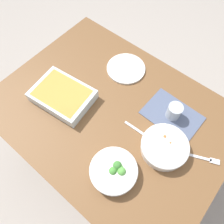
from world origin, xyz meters
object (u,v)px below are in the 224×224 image
at_px(drink_cup, 174,112).
at_px(side_plate, 126,69).
at_px(stew_bowl, 165,146).
at_px(baking_dish, 63,95).
at_px(spoon_by_stew, 144,135).
at_px(broccoli_bowl, 114,171).
at_px(fork_on_table, 203,158).

bearing_deg(drink_cup, side_plate, 166.61).
bearing_deg(side_plate, drink_cup, -13.39).
xyz_separation_m(stew_bowl, side_plate, (-0.43, 0.26, -0.03)).
bearing_deg(side_plate, baking_dish, -109.68).
distance_m(side_plate, spoon_by_stew, 0.42).
relative_size(baking_dish, drink_cup, 3.81).
xyz_separation_m(baking_dish, drink_cup, (0.50, 0.28, 0.00)).
relative_size(stew_bowl, drink_cup, 2.60).
distance_m(stew_bowl, baking_dish, 0.57).
distance_m(broccoli_bowl, side_plate, 0.59).
bearing_deg(drink_cup, broccoli_bowl, -96.28).
distance_m(stew_bowl, fork_on_table, 0.19).
bearing_deg(fork_on_table, broccoli_bowl, -131.47).
distance_m(broccoli_bowl, fork_on_table, 0.42).
relative_size(drink_cup, side_plate, 0.39).
relative_size(drink_cup, spoon_by_stew, 0.48).
bearing_deg(baking_dish, fork_on_table, 14.00).
distance_m(stew_bowl, drink_cup, 0.19).
bearing_deg(fork_on_table, side_plate, 162.59).
relative_size(stew_bowl, spoon_by_stew, 1.26).
height_order(stew_bowl, broccoli_bowl, broccoli_bowl).
xyz_separation_m(baking_dish, side_plate, (0.13, 0.37, -0.03)).
distance_m(baking_dish, drink_cup, 0.57).
height_order(stew_bowl, side_plate, stew_bowl).
height_order(broccoli_bowl, baking_dish, broccoli_bowl).
distance_m(drink_cup, side_plate, 0.38).
bearing_deg(stew_bowl, fork_on_table, 24.24).
bearing_deg(spoon_by_stew, broccoli_bowl, -89.38).
height_order(stew_bowl, drink_cup, drink_cup).
xyz_separation_m(drink_cup, spoon_by_stew, (-0.05, -0.18, -0.03)).
height_order(side_plate, fork_on_table, side_plate).
xyz_separation_m(broccoli_bowl, drink_cup, (0.05, 0.41, 0.01)).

